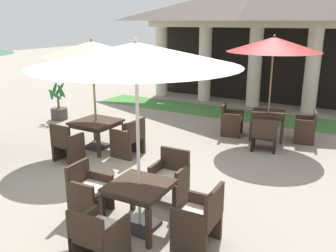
# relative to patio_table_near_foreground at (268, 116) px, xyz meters

# --- Properties ---
(ground_plane) EXTENTS (60.00, 60.00, 0.00)m
(ground_plane) POSITION_rel_patio_table_near_foreground_xyz_m (-1.55, -4.76, -0.63)
(ground_plane) COLOR #9E9384
(background_pavilion) EXTENTS (9.20, 3.11, 4.35)m
(background_pavilion) POSITION_rel_patio_table_near_foreground_xyz_m (-1.55, 3.75, 2.68)
(background_pavilion) COLOR beige
(background_pavilion) RESTS_ON ground
(lawn_strip) EXTENTS (11.00, 1.65, 0.01)m
(lawn_strip) POSITION_rel_patio_table_near_foreground_xyz_m (-1.55, 2.11, -0.63)
(lawn_strip) COLOR #47843D
(lawn_strip) RESTS_ON ground
(patio_table_near_foreground) EXTENTS (1.00, 1.00, 0.74)m
(patio_table_near_foreground) POSITION_rel_patio_table_near_foreground_xyz_m (0.00, 0.00, 0.00)
(patio_table_near_foreground) COLOR #38281E
(patio_table_near_foreground) RESTS_ON ground
(patio_umbrella_near_foreground) EXTENTS (2.40, 2.40, 2.76)m
(patio_umbrella_near_foreground) POSITION_rel_patio_table_near_foreground_xyz_m (0.00, 0.00, 1.86)
(patio_umbrella_near_foreground) COLOR #2D2D2D
(patio_umbrella_near_foreground) RESTS_ON ground
(patio_chair_near_foreground_west) EXTENTS (0.64, 0.65, 0.87)m
(patio_chair_near_foreground_west) POSITION_rel_patio_table_near_foreground_xyz_m (-0.97, -0.19, -0.22)
(patio_chair_near_foreground_west) COLOR #38281E
(patio_chair_near_foreground_west) RESTS_ON ground
(patio_chair_near_foreground_south) EXTENTS (0.68, 0.66, 0.84)m
(patio_chair_near_foreground_south) POSITION_rel_patio_table_near_foreground_xyz_m (0.19, -0.97, -0.23)
(patio_chair_near_foreground_south) COLOR #38281E
(patio_chair_near_foreground_south) RESTS_ON ground
(patio_chair_near_foreground_east) EXTENTS (0.60, 0.64, 0.84)m
(patio_chair_near_foreground_east) POSITION_rel_patio_table_near_foreground_xyz_m (0.97, 0.19, -0.23)
(patio_chair_near_foreground_east) COLOR #38281E
(patio_chair_near_foreground_east) RESTS_ON ground
(patio_table_mid_right) EXTENTS (1.04, 1.04, 0.71)m
(patio_table_mid_right) POSITION_rel_patio_table_near_foreground_xyz_m (-3.48, -2.92, -0.01)
(patio_table_mid_right) COLOR #38281E
(patio_table_mid_right) RESTS_ON ground
(patio_umbrella_mid_right) EXTENTS (2.28, 2.28, 2.69)m
(patio_umbrella_mid_right) POSITION_rel_patio_table_near_foreground_xyz_m (-3.48, -2.92, 1.80)
(patio_umbrella_mid_right) COLOR #2D2D2D
(patio_umbrella_mid_right) RESTS_ON ground
(patio_chair_mid_right_east) EXTENTS (0.60, 0.64, 0.91)m
(patio_chair_mid_right_east) POSITION_rel_patio_table_near_foreground_xyz_m (-2.48, -2.93, -0.20)
(patio_chair_mid_right_east) COLOR #38281E
(patio_chair_mid_right_east) RESTS_ON ground
(patio_chair_mid_right_south) EXTENTS (0.55, 0.53, 0.89)m
(patio_chair_mid_right_south) POSITION_rel_patio_table_near_foreground_xyz_m (-3.49, -3.92, -0.23)
(patio_chair_mid_right_south) COLOR #38281E
(patio_chair_mid_right_south) RESTS_ON ground
(patio_table_far_back) EXTENTS (0.90, 0.90, 0.73)m
(patio_table_far_back) POSITION_rel_patio_table_near_foreground_xyz_m (-0.49, -5.41, -0.00)
(patio_table_far_back) COLOR #38281E
(patio_table_far_back) RESTS_ON ground
(patio_umbrella_far_back) EXTENTS (2.92, 2.92, 2.88)m
(patio_umbrella_far_back) POSITION_rel_patio_table_near_foreground_xyz_m (-0.49, -5.41, 2.01)
(patio_umbrella_far_back) COLOR #2D2D2D
(patio_umbrella_far_back) RESTS_ON ground
(patio_chair_far_back_north) EXTENTS (0.60, 0.52, 0.93)m
(patio_chair_far_back_north) POSITION_rel_patio_table_near_foreground_xyz_m (-0.52, -4.41, -0.20)
(patio_chair_far_back_north) COLOR #38281E
(patio_chair_far_back_north) RESTS_ON ground
(patio_chair_far_back_east) EXTENTS (0.56, 0.66, 0.92)m
(patio_chair_far_back_east) POSITION_rel_patio_table_near_foreground_xyz_m (0.51, -5.38, -0.21)
(patio_chair_far_back_east) COLOR #38281E
(patio_chair_far_back_east) RESTS_ON ground
(patio_chair_far_back_south) EXTENTS (0.60, 0.60, 0.83)m
(patio_chair_far_back_south) POSITION_rel_patio_table_near_foreground_xyz_m (-0.46, -6.40, -0.23)
(patio_chair_far_back_south) COLOR #38281E
(patio_chair_far_back_south) RESTS_ON ground
(patio_chair_far_back_west) EXTENTS (0.57, 0.57, 0.85)m
(patio_chair_far_back_west) POSITION_rel_patio_table_near_foreground_xyz_m (-1.48, -5.44, -0.24)
(patio_chair_far_back_west) COLOR #38281E
(patio_chair_far_back_west) RESTS_ON ground
(potted_palm_left_edge) EXTENTS (0.62, 0.60, 1.20)m
(potted_palm_left_edge) POSITION_rel_patio_table_near_foreground_xyz_m (-6.39, -1.38, -0.28)
(potted_palm_left_edge) COLOR #47423D
(potted_palm_left_edge) RESTS_ON ground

